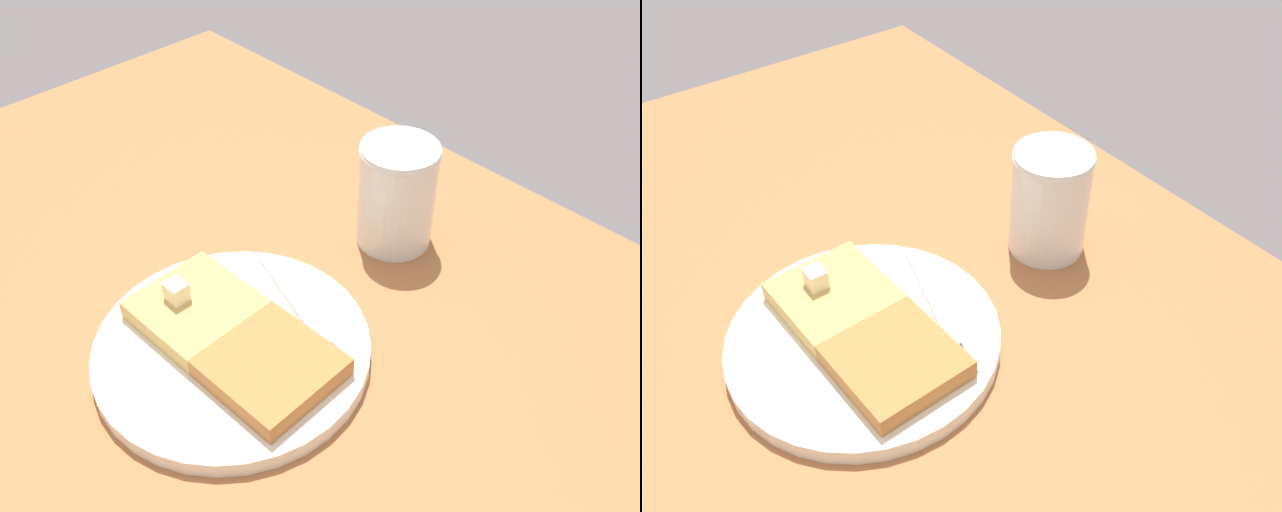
% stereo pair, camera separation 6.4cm
% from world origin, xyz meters
% --- Properties ---
extents(table_surface, '(0.99, 0.99, 0.02)m').
position_xyz_m(table_surface, '(0.00, 0.00, 0.01)').
color(table_surface, '#A26337').
rests_on(table_surface, ground).
extents(plate, '(0.24, 0.24, 0.02)m').
position_xyz_m(plate, '(0.05, 0.11, 0.03)').
color(plate, silver).
rests_on(plate, table_surface).
extents(toast_slice_left, '(0.10, 0.10, 0.02)m').
position_xyz_m(toast_slice_left, '(-0.00, 0.10, 0.05)').
color(toast_slice_left, tan).
rests_on(toast_slice_left, plate).
extents(toast_slice_middle, '(0.10, 0.10, 0.02)m').
position_xyz_m(toast_slice_middle, '(0.10, 0.11, 0.05)').
color(toast_slice_middle, '#B17036').
rests_on(toast_slice_middle, plate).
extents(butter_pat_primary, '(0.02, 0.02, 0.02)m').
position_xyz_m(butter_pat_primary, '(-0.01, 0.09, 0.06)').
color(butter_pat_primary, beige).
rests_on(butter_pat_primary, toast_slice_left).
extents(fork, '(0.16, 0.06, 0.00)m').
position_xyz_m(fork, '(0.07, 0.17, 0.04)').
color(fork, silver).
rests_on(fork, plate).
extents(syrup_jar, '(0.08, 0.08, 0.11)m').
position_xyz_m(syrup_jar, '(0.04, 0.32, 0.07)').
color(syrup_jar, '#582609').
rests_on(syrup_jar, table_surface).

